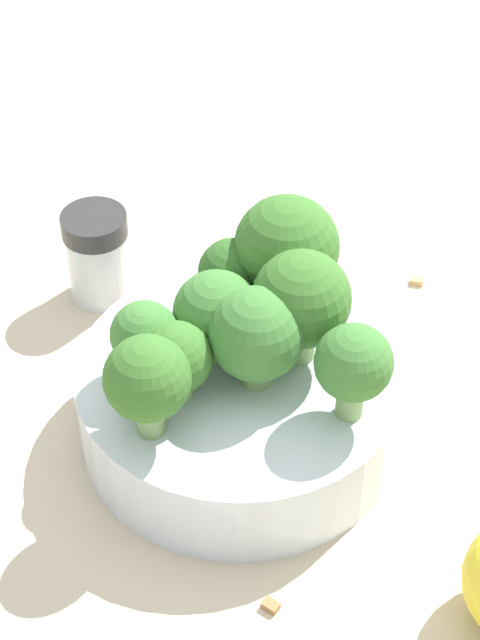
{
  "coord_description": "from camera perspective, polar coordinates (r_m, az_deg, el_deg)",
  "views": [
    {
      "loc": [
        -0.28,
        0.27,
        0.44
      ],
      "look_at": [
        0.0,
        0.0,
        0.08
      ],
      "focal_mm": 60.0,
      "sensor_mm": 36.0,
      "label": 1
    }
  ],
  "objects": [
    {
      "name": "broccoli_floret_7",
      "position": [
        0.5,
        -4.88,
        -3.32
      ],
      "size": [
        0.04,
        0.04,
        0.06
      ],
      "color": "#7A9E5B",
      "rests_on": "bowl"
    },
    {
      "name": "almond_crumb_2",
      "position": [
        0.52,
        1.65,
        -14.87
      ],
      "size": [
        0.01,
        0.01,
        0.01
      ],
      "primitive_type": "cube",
      "rotation": [
        0.0,
        0.0,
        0.19
      ],
      "color": "olive",
      "rests_on": "ground_plane"
    },
    {
      "name": "broccoli_floret_8",
      "position": [
        0.52,
        -3.45,
        -2.13
      ],
      "size": [
        0.04,
        0.04,
        0.04
      ],
      "color": "#8EB770",
      "rests_on": "bowl"
    },
    {
      "name": "broccoli_floret_0",
      "position": [
        0.52,
        0.96,
        -0.79
      ],
      "size": [
        0.05,
        0.05,
        0.06
      ],
      "color": "#7A9E5B",
      "rests_on": "bowl"
    },
    {
      "name": "broccoli_floret_5",
      "position": [
        0.51,
        6.07,
        -2.42
      ],
      "size": [
        0.04,
        0.04,
        0.05
      ],
      "color": "#84AD66",
      "rests_on": "bowl"
    },
    {
      "name": "broccoli_floret_1",
      "position": [
        0.54,
        -1.45,
        0.15
      ],
      "size": [
        0.04,
        0.04,
        0.05
      ],
      "color": "#84AD66",
      "rests_on": "bowl"
    },
    {
      "name": "broccoli_floret_2",
      "position": [
        0.56,
        2.5,
        3.84
      ],
      "size": [
        0.06,
        0.06,
        0.07
      ],
      "color": "#84AD66",
      "rests_on": "bowl"
    },
    {
      "name": "almond_crumb_0",
      "position": [
        0.68,
        9.44,
        2.18
      ],
      "size": [
        0.01,
        0.01,
        0.01
      ],
      "primitive_type": "cube",
      "rotation": [
        0.0,
        0.0,
        0.6
      ],
      "color": "tan",
      "rests_on": "ground_plane"
    },
    {
      "name": "ground_plane",
      "position": [
        0.59,
        0.0,
        -5.9
      ],
      "size": [
        3.0,
        3.0,
        0.0
      ],
      "primitive_type": "plane",
      "color": "beige"
    },
    {
      "name": "broccoli_floret_3",
      "position": [
        0.57,
        -0.4,
        2.43
      ],
      "size": [
        0.04,
        0.04,
        0.05
      ],
      "color": "#8EB770",
      "rests_on": "bowl"
    },
    {
      "name": "almond_crumb_1",
      "position": [
        0.65,
        -5.88,
        0.57
      ],
      "size": [
        0.01,
        0.01,
        0.01
      ],
      "primitive_type": "cube",
      "rotation": [
        0.0,
        0.0,
        0.65
      ],
      "color": "olive",
      "rests_on": "ground_plane"
    },
    {
      "name": "broccoli_floret_4",
      "position": [
        0.53,
        -5.1,
        -0.92
      ],
      "size": [
        0.03,
        0.03,
        0.05
      ],
      "color": "#7A9E5B",
      "rests_on": "bowl"
    },
    {
      "name": "broccoli_floret_6",
      "position": [
        0.53,
        3.29,
        1.01
      ],
      "size": [
        0.05,
        0.05,
        0.06
      ],
      "color": "#7A9E5B",
      "rests_on": "bowl"
    },
    {
      "name": "pepper_shaker",
      "position": [
        0.65,
        -7.6,
        3.45
      ],
      "size": [
        0.04,
        0.04,
        0.06
      ],
      "color": "silver",
      "rests_on": "ground_plane"
    },
    {
      "name": "bowl",
      "position": [
        0.57,
        0.0,
        -4.31
      ],
      "size": [
        0.17,
        0.17,
        0.05
      ],
      "primitive_type": "cylinder",
      "color": "silver",
      "rests_on": "ground_plane"
    }
  ]
}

